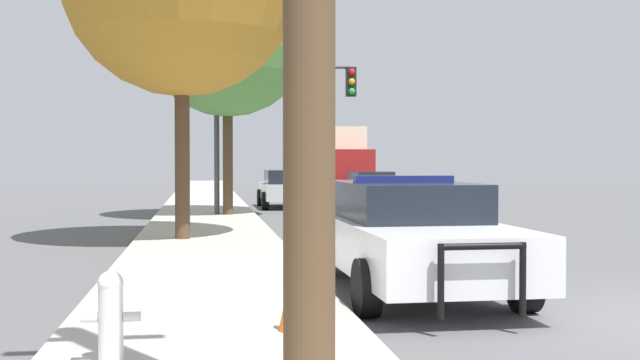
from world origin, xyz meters
name	(u,v)px	position (x,y,z in m)	size (l,w,h in m)	color
sidewalk_left	(213,329)	(-5.10, 0.00, 0.07)	(3.00, 110.00, 0.13)	#ADA89E
police_car	(407,233)	(-2.47, 2.38, 0.78)	(2.18, 5.41, 1.55)	white
fire_hydrant	(111,314)	(-5.94, -1.48, 0.53)	(0.48, 0.21, 0.74)	white
traffic_light	(277,104)	(-2.96, 16.19, 3.47)	(4.34, 0.35, 4.64)	#424247
car_background_midblock	(287,188)	(-2.13, 21.22, 0.73)	(2.01, 3.92, 1.39)	#B7B7BC
car_background_distant	(305,178)	(0.32, 35.15, 0.75)	(2.04, 4.08, 1.37)	#474C51
car_background_oncoming	(371,185)	(1.73, 24.41, 0.71)	(2.00, 4.65, 1.28)	#B7B7BC
box_truck	(338,160)	(1.54, 31.56, 1.78)	(2.51, 6.65, 3.38)	maroon
tree_sidewalk_mid	(227,31)	(-4.45, 16.03, 5.60)	(5.12, 5.12, 8.04)	#4C3823
traffic_cone	(293,298)	(-4.34, -0.50, 0.45)	(0.28, 0.28, 0.63)	orange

